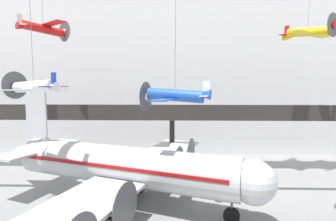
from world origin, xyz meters
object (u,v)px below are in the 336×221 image
object	(u,v)px
suspended_plane_white_twin	(34,87)
suspended_plane_blue_trainer	(175,96)
suspended_plane_yellow_lowwing	(308,32)
suspended_plane_red_highwing	(43,29)
airliner_silver_main	(121,166)

from	to	relation	value
suspended_plane_white_twin	suspended_plane_blue_trainer	bearing A→B (deg)	-144.66
suspended_plane_yellow_lowwing	suspended_plane_white_twin	bearing A→B (deg)	-105.09
suspended_plane_red_highwing	suspended_plane_yellow_lowwing	xyz separation A→B (m)	(31.82, -0.13, -0.64)
suspended_plane_yellow_lowwing	suspended_plane_blue_trainer	bearing A→B (deg)	-97.55
suspended_plane_yellow_lowwing	suspended_plane_blue_trainer	xyz separation A→B (m)	(-15.70, -8.50, -7.19)
airliner_silver_main	suspended_plane_red_highwing	size ratio (longest dim) A/B	4.66
suspended_plane_white_twin	suspended_plane_red_highwing	world-z (taller)	suspended_plane_red_highwing
suspended_plane_white_twin	suspended_plane_yellow_lowwing	bearing A→B (deg)	-133.41
suspended_plane_yellow_lowwing	suspended_plane_blue_trainer	distance (m)	19.25
suspended_plane_red_highwing	suspended_plane_yellow_lowwing	world-z (taller)	same
airliner_silver_main	suspended_plane_red_highwing	bearing A→B (deg)	161.33
suspended_plane_white_twin	suspended_plane_red_highwing	xyz separation A→B (m)	(-4.27, 10.64, 7.02)
airliner_silver_main	suspended_plane_blue_trainer	distance (m)	8.22
airliner_silver_main	suspended_plane_yellow_lowwing	size ratio (longest dim) A/B	4.61
airliner_silver_main	suspended_plane_red_highwing	world-z (taller)	suspended_plane_red_highwing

